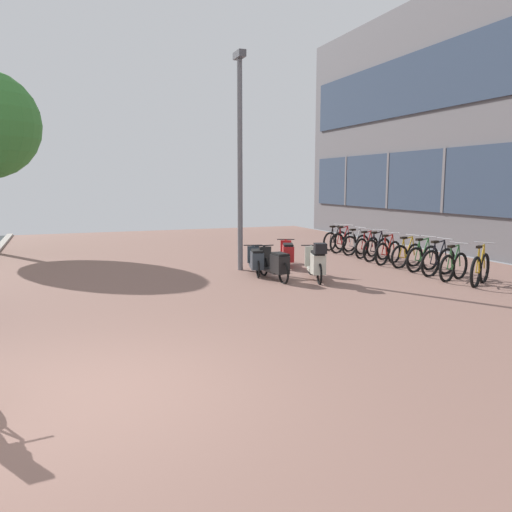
{
  "coord_description": "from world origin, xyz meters",
  "views": [
    {
      "loc": [
        -0.34,
        -5.78,
        2.4
      ],
      "look_at": [
        3.24,
        3.39,
        0.98
      ],
      "focal_mm": 35.78,
      "sensor_mm": 36.0,
      "label": 1
    }
  ],
  "objects_px": {
    "bicycle_rack_03": "(423,258)",
    "scooter_mid": "(316,262)",
    "bicycle_rack_04": "(407,255)",
    "scooter_extra": "(276,265)",
    "bicycle_rack_07": "(367,247)",
    "bicycle_rack_02": "(438,262)",
    "bicycle_rack_10": "(335,240)",
    "bicycle_rack_05": "(388,252)",
    "bicycle_rack_08": "(356,245)",
    "scooter_near": "(288,254)",
    "bicycle_rack_00": "(480,269)",
    "bicycle_rack_06": "(377,249)",
    "scooter_far": "(256,261)",
    "bicycle_rack_01": "(454,266)",
    "bicycle_rack_09": "(343,242)",
    "lamp_post": "(240,152)"
  },
  "relations": [
    {
      "from": "bicycle_rack_03",
      "to": "scooter_mid",
      "type": "distance_m",
      "value": 3.4
    },
    {
      "from": "bicycle_rack_04",
      "to": "scooter_mid",
      "type": "height_order",
      "value": "scooter_mid"
    },
    {
      "from": "scooter_extra",
      "to": "bicycle_rack_07",
      "type": "bearing_deg",
      "value": 30.3
    },
    {
      "from": "bicycle_rack_02",
      "to": "bicycle_rack_10",
      "type": "xyz_separation_m",
      "value": [
        0.08,
        5.47,
        -0.01
      ]
    },
    {
      "from": "bicycle_rack_05",
      "to": "bicycle_rack_08",
      "type": "distance_m",
      "value": 2.06
    },
    {
      "from": "bicycle_rack_07",
      "to": "bicycle_rack_08",
      "type": "relative_size",
      "value": 0.97
    },
    {
      "from": "scooter_near",
      "to": "scooter_mid",
      "type": "relative_size",
      "value": 0.94
    },
    {
      "from": "bicycle_rack_07",
      "to": "bicycle_rack_08",
      "type": "height_order",
      "value": "bicycle_rack_08"
    },
    {
      "from": "bicycle_rack_00",
      "to": "bicycle_rack_05",
      "type": "distance_m",
      "value": 3.42
    },
    {
      "from": "bicycle_rack_00",
      "to": "bicycle_rack_05",
      "type": "relative_size",
      "value": 1.01
    },
    {
      "from": "bicycle_rack_08",
      "to": "bicycle_rack_07",
      "type": "bearing_deg",
      "value": -90.88
    },
    {
      "from": "bicycle_rack_02",
      "to": "bicycle_rack_06",
      "type": "relative_size",
      "value": 1.02
    },
    {
      "from": "scooter_extra",
      "to": "bicycle_rack_00",
      "type": "bearing_deg",
      "value": -27.64
    },
    {
      "from": "bicycle_rack_10",
      "to": "scooter_extra",
      "type": "xyz_separation_m",
      "value": [
        -4.34,
        -4.58,
        0.06
      ]
    },
    {
      "from": "scooter_far",
      "to": "bicycle_rack_02",
      "type": "bearing_deg",
      "value": -22.17
    },
    {
      "from": "bicycle_rack_06",
      "to": "scooter_near",
      "type": "distance_m",
      "value": 3.12
    },
    {
      "from": "bicycle_rack_00",
      "to": "bicycle_rack_08",
      "type": "relative_size",
      "value": 1.01
    },
    {
      "from": "bicycle_rack_01",
      "to": "bicycle_rack_03",
      "type": "distance_m",
      "value": 1.38
    },
    {
      "from": "bicycle_rack_01",
      "to": "bicycle_rack_09",
      "type": "height_order",
      "value": "bicycle_rack_09"
    },
    {
      "from": "bicycle_rack_07",
      "to": "scooter_extra",
      "type": "distance_m",
      "value": 5.01
    },
    {
      "from": "bicycle_rack_07",
      "to": "bicycle_rack_10",
      "type": "distance_m",
      "value": 2.05
    },
    {
      "from": "scooter_extra",
      "to": "bicycle_rack_05",
      "type": "bearing_deg",
      "value": 15.62
    },
    {
      "from": "bicycle_rack_04",
      "to": "bicycle_rack_10",
      "type": "height_order",
      "value": "bicycle_rack_04"
    },
    {
      "from": "bicycle_rack_03",
      "to": "bicycle_rack_09",
      "type": "distance_m",
      "value": 4.1
    },
    {
      "from": "bicycle_rack_00",
      "to": "scooter_mid",
      "type": "bearing_deg",
      "value": 151.56
    },
    {
      "from": "bicycle_rack_01",
      "to": "bicycle_rack_07",
      "type": "height_order",
      "value": "bicycle_rack_01"
    },
    {
      "from": "bicycle_rack_09",
      "to": "bicycle_rack_07",
      "type": "bearing_deg",
      "value": -87.42
    },
    {
      "from": "bicycle_rack_07",
      "to": "bicycle_rack_05",
      "type": "bearing_deg",
      "value": -97.05
    },
    {
      "from": "bicycle_rack_05",
      "to": "bicycle_rack_09",
      "type": "relative_size",
      "value": 0.98
    },
    {
      "from": "bicycle_rack_07",
      "to": "scooter_mid",
      "type": "bearing_deg",
      "value": -139.18
    },
    {
      "from": "bicycle_rack_07",
      "to": "scooter_mid",
      "type": "height_order",
      "value": "scooter_mid"
    },
    {
      "from": "bicycle_rack_02",
      "to": "lamp_post",
      "type": "height_order",
      "value": "lamp_post"
    },
    {
      "from": "bicycle_rack_02",
      "to": "bicycle_rack_09",
      "type": "distance_m",
      "value": 4.78
    },
    {
      "from": "bicycle_rack_09",
      "to": "bicycle_rack_08",
      "type": "bearing_deg",
      "value": -83.98
    },
    {
      "from": "bicycle_rack_02",
      "to": "scooter_near",
      "type": "bearing_deg",
      "value": 140.11
    },
    {
      "from": "bicycle_rack_10",
      "to": "bicycle_rack_07",
      "type": "bearing_deg",
      "value": -90.37
    },
    {
      "from": "bicycle_rack_00",
      "to": "bicycle_rack_10",
      "type": "xyz_separation_m",
      "value": [
        0.04,
        6.84,
        -0.03
      ]
    },
    {
      "from": "bicycle_rack_03",
      "to": "scooter_extra",
      "type": "distance_m",
      "value": 4.31
    },
    {
      "from": "scooter_near",
      "to": "bicycle_rack_07",
      "type": "bearing_deg",
      "value": 14.03
    },
    {
      "from": "bicycle_rack_04",
      "to": "scooter_far",
      "type": "height_order",
      "value": "bicycle_rack_04"
    },
    {
      "from": "bicycle_rack_06",
      "to": "bicycle_rack_10",
      "type": "distance_m",
      "value": 2.74
    },
    {
      "from": "bicycle_rack_00",
      "to": "bicycle_rack_03",
      "type": "distance_m",
      "value": 2.05
    },
    {
      "from": "bicycle_rack_05",
      "to": "scooter_extra",
      "type": "xyz_separation_m",
      "value": [
        -4.16,
        -1.16,
        0.05
      ]
    },
    {
      "from": "bicycle_rack_05",
      "to": "bicycle_rack_06",
      "type": "relative_size",
      "value": 0.96
    },
    {
      "from": "bicycle_rack_05",
      "to": "bicycle_rack_06",
      "type": "bearing_deg",
      "value": 83.04
    },
    {
      "from": "bicycle_rack_06",
      "to": "scooter_far",
      "type": "distance_m",
      "value": 4.5
    },
    {
      "from": "bicycle_rack_06",
      "to": "scooter_near",
      "type": "bearing_deg",
      "value": -177.85
    },
    {
      "from": "bicycle_rack_08",
      "to": "lamp_post",
      "type": "distance_m",
      "value": 5.67
    },
    {
      "from": "bicycle_rack_04",
      "to": "bicycle_rack_06",
      "type": "distance_m",
      "value": 1.37
    },
    {
      "from": "scooter_near",
      "to": "bicycle_rack_02",
      "type": "bearing_deg",
      "value": -39.89
    }
  ]
}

